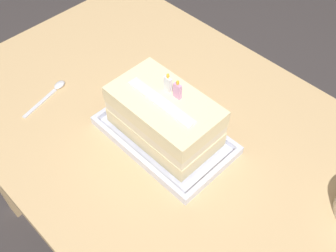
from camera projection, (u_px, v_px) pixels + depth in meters
ground_plane at (170, 245)px, 1.57m from camera, size 8.00×8.00×0.00m
dining_table at (171, 152)px, 1.09m from camera, size 1.24×0.79×0.72m
foil_tray at (165, 136)px, 0.99m from camera, size 0.33×0.20×0.02m
birthday_cake at (165, 116)px, 0.93m from camera, size 0.26×0.15×0.17m
serving_spoon_near_tray at (54, 90)px, 1.09m from camera, size 0.05×0.16×0.01m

